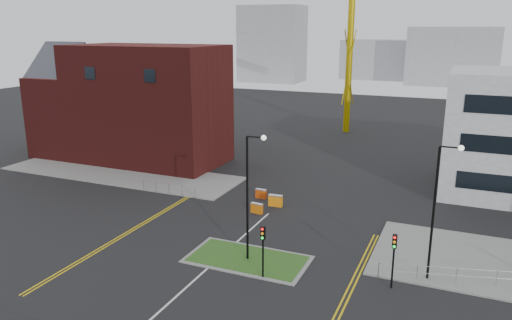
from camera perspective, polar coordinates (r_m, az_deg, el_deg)
The scene contains 21 objects.
ground at distance 30.94m, azimuth -10.85°, elevation -16.55°, with size 200.00×200.00×0.00m, color black.
pavement_left at distance 58.31m, azimuth -15.24°, elevation -1.45°, with size 28.00×8.00×0.12m, color slate.
island_kerb at distance 36.16m, azimuth -0.97°, elevation -11.28°, with size 8.60×4.60×0.08m, color slate.
grass_island at distance 36.16m, azimuth -0.97°, elevation -11.25°, with size 8.00×4.00×0.12m, color #254E1A.
brick_building at distance 63.30m, azimuth -14.44°, elevation 6.18°, with size 24.20×10.07×14.24m.
streetlamp_island at distance 34.04m, azimuth -0.67°, elevation -3.21°, with size 1.46×0.36×9.18m.
streetlamp_right_near at distance 33.33m, azimuth 20.11°, elevation -4.56°, with size 1.46×0.36×9.18m.
traffic_light_island at distance 32.69m, azimuth 0.79°, elevation -9.36°, with size 0.28×0.33×3.65m.
traffic_light_right at distance 32.65m, azimuth 15.49°, elevation -9.97°, with size 0.28×0.33×3.65m.
railing_left at distance 49.92m, azimuth -9.96°, elevation -3.08°, with size 6.05×0.05×1.10m.
centre_line at distance 32.36m, azimuth -8.82°, elevation -14.92°, with size 0.15×30.00×0.01m, color silver.
yellow_left_a at distance 42.95m, azimuth -13.47°, elevation -7.37°, with size 0.12×24.00×0.01m, color gold.
yellow_left_b at distance 42.78m, azimuth -13.15°, elevation -7.44°, with size 0.12×24.00×0.01m, color gold.
yellow_right_a at distance 32.43m, azimuth 10.13°, elevation -14.92°, with size 0.12×20.00×0.01m, color gold.
yellow_right_b at distance 32.37m, azimuth 10.66°, elevation -15.00°, with size 0.12×20.00×0.01m, color gold.
skyline_a at distance 152.07m, azimuth 1.87°, elevation 13.11°, with size 18.00×12.00×22.00m, color gray.
skyline_b at distance 151.88m, azimuth 21.54°, elevation 10.96°, with size 24.00×12.00×16.00m, color gray.
skyline_d at distance 163.55m, azimuth 15.21°, elevation 10.98°, with size 30.00×12.00×12.00m, color gray.
barrier_left at distance 44.43m, azimuth 0.09°, elevation -5.48°, with size 1.13×0.52×0.92m.
barrier_mid at distance 48.17m, azimuth 0.59°, elevation -3.83°, with size 1.11×0.44×0.91m.
barrier_right at distance 46.10m, azimuth 2.24°, elevation -4.60°, with size 1.30×0.49×1.08m.
Camera 1 is at (15.30, -21.57, 16.06)m, focal length 35.00 mm.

